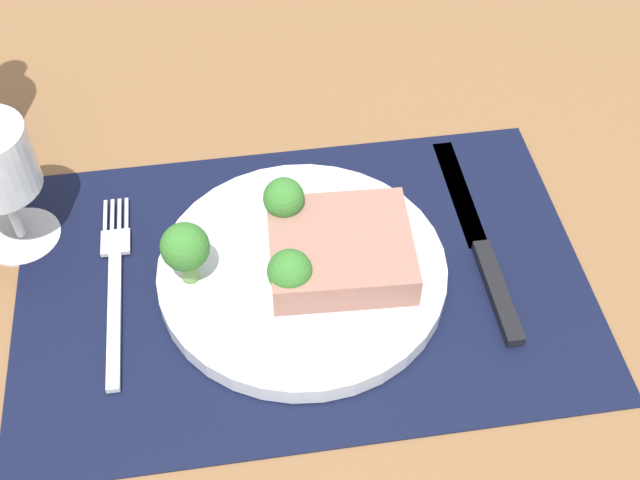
{
  "coord_description": "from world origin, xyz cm",
  "views": [
    {
      "loc": [
        -4.67,
        -41.06,
        52.83
      ],
      "look_at": [
        1.79,
        2.41,
        1.9
      ],
      "focal_mm": 46.44,
      "sensor_mm": 36.0,
      "label": 1
    }
  ],
  "objects_px": {
    "plate": "(302,272)",
    "knife": "(482,249)",
    "steak": "(340,246)",
    "fork": "(115,284)"
  },
  "relations": [
    {
      "from": "plate",
      "to": "knife",
      "type": "xyz_separation_m",
      "value": [
        0.15,
        0.01,
        -0.0
      ]
    },
    {
      "from": "steak",
      "to": "fork",
      "type": "bearing_deg",
      "value": 176.54
    },
    {
      "from": "steak",
      "to": "knife",
      "type": "distance_m",
      "value": 0.12
    },
    {
      "from": "knife",
      "to": "plate",
      "type": "bearing_deg",
      "value": -179.66
    },
    {
      "from": "fork",
      "to": "knife",
      "type": "relative_size",
      "value": 0.83
    },
    {
      "from": "steak",
      "to": "fork",
      "type": "height_order",
      "value": "steak"
    },
    {
      "from": "plate",
      "to": "knife",
      "type": "relative_size",
      "value": 1.0
    },
    {
      "from": "plate",
      "to": "fork",
      "type": "distance_m",
      "value": 0.15
    },
    {
      "from": "plate",
      "to": "knife",
      "type": "bearing_deg",
      "value": 2.02
    },
    {
      "from": "plate",
      "to": "steak",
      "type": "relative_size",
      "value": 2.07
    }
  ]
}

